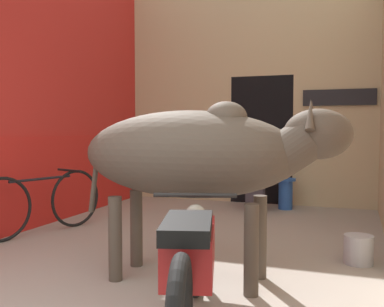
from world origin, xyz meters
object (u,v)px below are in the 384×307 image
object	(u,v)px
cow	(199,155)
motorcycle_near	(190,262)
shopkeeper_seated	(257,167)
bicycle	(42,203)
plastic_stool	(286,193)
bucket	(359,249)

from	to	relation	value
cow	motorcycle_near	distance (m)	1.11
motorcycle_near	shopkeeper_seated	world-z (taller)	shopkeeper_seated
bicycle	plastic_stool	world-z (taller)	bicycle
cow	bucket	bearing A→B (deg)	37.05
motorcycle_near	plastic_stool	world-z (taller)	motorcycle_near
cow	bicycle	world-z (taller)	cow
shopkeeper_seated	plastic_stool	xyz separation A→B (m)	(0.38, 0.25, -0.40)
bicycle	bucket	bearing A→B (deg)	0.82
bicycle	plastic_stool	xyz separation A→B (m)	(2.41, 2.55, -0.12)
cow	motorcycle_near	bearing A→B (deg)	-73.87
bicycle	bucket	distance (m)	3.44
motorcycle_near	plastic_stool	size ratio (longest dim) A/B	4.02
shopkeeper_seated	plastic_stool	bearing A→B (deg)	32.58
motorcycle_near	bucket	xyz separation A→B (m)	(0.95, 1.83, -0.31)
cow	bicycle	size ratio (longest dim) A/B	1.34
motorcycle_near	bicycle	world-z (taller)	motorcycle_near
bicycle	plastic_stool	size ratio (longest dim) A/B	3.46
bicycle	cow	bearing A→B (deg)	-21.23
motorcycle_near	shopkeeper_seated	bearing A→B (deg)	96.47
cow	bucket	world-z (taller)	cow
plastic_stool	bucket	distance (m)	2.70
motorcycle_near	bicycle	size ratio (longest dim) A/B	1.16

